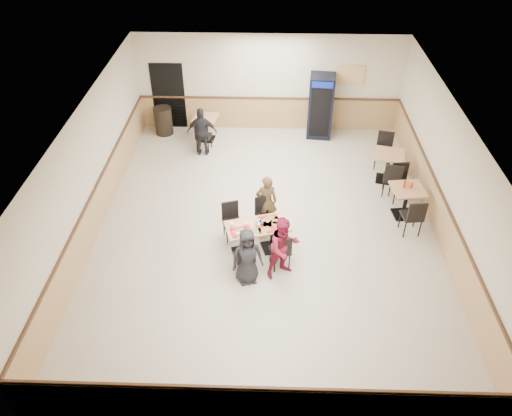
{
  "coord_description": "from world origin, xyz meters",
  "views": [
    {
      "loc": [
        0.02,
        -9.21,
        7.68
      ],
      "look_at": [
        -0.24,
        -0.5,
        0.98
      ],
      "focal_mm": 35.0,
      "sensor_mm": 36.0,
      "label": 1
    }
  ],
  "objects_px": {
    "side_table_near": "(406,198)",
    "side_table_far": "(388,163)",
    "diner_man_opposite": "(266,202)",
    "pepsi_cooler": "(321,106)",
    "back_table": "(206,125)",
    "trash_bin": "(163,121)",
    "diner_woman_right": "(284,248)",
    "main_table": "(257,234)",
    "lone_diner": "(202,132)",
    "diner_woman_left": "(247,257)"
  },
  "relations": [
    {
      "from": "main_table",
      "to": "diner_woman_left",
      "type": "xyz_separation_m",
      "value": [
        -0.18,
        -0.92,
        0.18
      ]
    },
    {
      "from": "trash_bin",
      "to": "side_table_near",
      "type": "bearing_deg",
      "value": -30.85
    },
    {
      "from": "diner_woman_right",
      "to": "back_table",
      "type": "xyz_separation_m",
      "value": [
        -2.26,
        5.71,
        -0.23
      ]
    },
    {
      "from": "diner_woman_left",
      "to": "diner_woman_right",
      "type": "relative_size",
      "value": 0.91
    },
    {
      "from": "side_table_far",
      "to": "back_table",
      "type": "xyz_separation_m",
      "value": [
        -5.1,
        2.06,
        -0.04
      ]
    },
    {
      "from": "diner_woman_left",
      "to": "side_table_far",
      "type": "xyz_separation_m",
      "value": [
        3.59,
        3.88,
        -0.12
      ]
    },
    {
      "from": "side_table_far",
      "to": "pepsi_cooler",
      "type": "bearing_deg",
      "value": 123.94
    },
    {
      "from": "trash_bin",
      "to": "main_table",
      "type": "bearing_deg",
      "value": -60.32
    },
    {
      "from": "diner_woman_right",
      "to": "pepsi_cooler",
      "type": "relative_size",
      "value": 0.76
    },
    {
      "from": "side_table_near",
      "to": "main_table",
      "type": "bearing_deg",
      "value": -158.46
    },
    {
      "from": "diner_man_opposite",
      "to": "lone_diner",
      "type": "distance_m",
      "value": 3.74
    },
    {
      "from": "lone_diner",
      "to": "trash_bin",
      "type": "xyz_separation_m",
      "value": [
        -1.36,
        1.21,
        -0.3
      ]
    },
    {
      "from": "main_table",
      "to": "lone_diner",
      "type": "bearing_deg",
      "value": 95.64
    },
    {
      "from": "diner_woman_left",
      "to": "diner_woman_right",
      "type": "bearing_deg",
      "value": 1.07
    },
    {
      "from": "side_table_far",
      "to": "side_table_near",
      "type": "bearing_deg",
      "value": -83.92
    },
    {
      "from": "side_table_far",
      "to": "diner_woman_right",
      "type": "bearing_deg",
      "value": -127.82
    },
    {
      "from": "main_table",
      "to": "back_table",
      "type": "bearing_deg",
      "value": 92.12
    },
    {
      "from": "lone_diner",
      "to": "back_table",
      "type": "relative_size",
      "value": 1.81
    },
    {
      "from": "main_table",
      "to": "lone_diner",
      "type": "xyz_separation_m",
      "value": [
        -1.7,
        4.15,
        0.24
      ]
    },
    {
      "from": "main_table",
      "to": "back_table",
      "type": "relative_size",
      "value": 1.88
    },
    {
      "from": "main_table",
      "to": "trash_bin",
      "type": "relative_size",
      "value": 1.76
    },
    {
      "from": "main_table",
      "to": "back_table",
      "type": "distance_m",
      "value": 5.29
    },
    {
      "from": "side_table_far",
      "to": "trash_bin",
      "type": "bearing_deg",
      "value": 159.54
    },
    {
      "from": "main_table",
      "to": "diner_man_opposite",
      "type": "distance_m",
      "value": 0.97
    },
    {
      "from": "diner_woman_right",
      "to": "diner_man_opposite",
      "type": "height_order",
      "value": "diner_woman_right"
    },
    {
      "from": "side_table_far",
      "to": "trash_bin",
      "type": "relative_size",
      "value": 1.07
    },
    {
      "from": "diner_man_opposite",
      "to": "back_table",
      "type": "relative_size",
      "value": 1.74
    },
    {
      "from": "diner_woman_left",
      "to": "pepsi_cooler",
      "type": "bearing_deg",
      "value": 57.48
    },
    {
      "from": "side_table_far",
      "to": "trash_bin",
      "type": "xyz_separation_m",
      "value": [
        -6.46,
        2.41,
        -0.12
      ]
    },
    {
      "from": "side_table_near",
      "to": "trash_bin",
      "type": "relative_size",
      "value": 0.97
    },
    {
      "from": "main_table",
      "to": "side_table_far",
      "type": "xyz_separation_m",
      "value": [
        3.4,
        2.95,
        0.06
      ]
    },
    {
      "from": "side_table_far",
      "to": "diner_man_opposite",
      "type": "bearing_deg",
      "value": -147.77
    },
    {
      "from": "pepsi_cooler",
      "to": "side_table_far",
      "type": "bearing_deg",
      "value": -50.49
    },
    {
      "from": "diner_woman_left",
      "to": "diner_man_opposite",
      "type": "bearing_deg",
      "value": 63.17
    },
    {
      "from": "diner_woman_right",
      "to": "lone_diner",
      "type": "distance_m",
      "value": 5.36
    },
    {
      "from": "diner_woman_right",
      "to": "lone_diner",
      "type": "relative_size",
      "value": 1.01
    },
    {
      "from": "side_table_near",
      "to": "lone_diner",
      "type": "bearing_deg",
      "value": 152.44
    },
    {
      "from": "back_table",
      "to": "trash_bin",
      "type": "height_order",
      "value": "trash_bin"
    },
    {
      "from": "side_table_near",
      "to": "side_table_far",
      "type": "relative_size",
      "value": 0.91
    },
    {
      "from": "back_table",
      "to": "lone_diner",
      "type": "bearing_deg",
      "value": -90.0
    },
    {
      "from": "main_table",
      "to": "trash_bin",
      "type": "xyz_separation_m",
      "value": [
        -3.06,
        5.36,
        -0.06
      ]
    },
    {
      "from": "pepsi_cooler",
      "to": "back_table",
      "type": "bearing_deg",
      "value": -167.93
    },
    {
      "from": "diner_woman_right",
      "to": "diner_man_opposite",
      "type": "bearing_deg",
      "value": 73.47
    },
    {
      "from": "side_table_far",
      "to": "trash_bin",
      "type": "distance_m",
      "value": 6.89
    },
    {
      "from": "side_table_far",
      "to": "main_table",
      "type": "bearing_deg",
      "value": -139.04
    },
    {
      "from": "main_table",
      "to": "diner_woman_right",
      "type": "relative_size",
      "value": 1.03
    },
    {
      "from": "diner_man_opposite",
      "to": "pepsi_cooler",
      "type": "xyz_separation_m",
      "value": [
        1.57,
        4.48,
        0.27
      ]
    },
    {
      "from": "main_table",
      "to": "lone_diner",
      "type": "relative_size",
      "value": 1.04
    },
    {
      "from": "side_table_far",
      "to": "lone_diner",
      "type": "bearing_deg",
      "value": 166.74
    },
    {
      "from": "back_table",
      "to": "trash_bin",
      "type": "bearing_deg",
      "value": 165.55
    }
  ]
}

